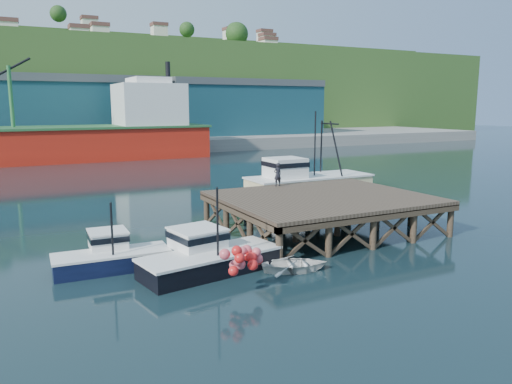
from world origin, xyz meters
TOP-DOWN VIEW (x-y plane):
  - ground at (0.00, 0.00)m, footprint 300.00×300.00m
  - wharf at (5.50, -0.19)m, footprint 12.00×10.00m
  - far_quay at (0.00, 70.00)m, footprint 160.00×40.00m
  - warehouse_mid at (0.00, 65.00)m, footprint 28.00×16.00m
  - warehouse_right at (30.00, 65.00)m, footprint 30.00×16.00m
  - cargo_ship at (-8.46, 48.00)m, footprint 55.50×10.00m
  - hillside at (0.00, 100.00)m, footprint 220.00×50.00m
  - boat_navy at (-7.47, -1.58)m, footprint 5.31×2.90m
  - boat_black at (-3.58, -3.96)m, footprint 6.82×5.67m
  - trawler at (10.56, 9.56)m, footprint 10.55×3.84m
  - dinghy at (-0.03, -5.80)m, footprint 3.66×3.15m
  - dockworker at (4.84, 4.40)m, footprint 0.61×0.43m

SIDE VIEW (x-z plane):
  - ground at x=0.00m, z-range 0.00..0.00m
  - dinghy at x=-0.03m, z-range 0.00..0.64m
  - boat_navy at x=-7.47m, z-range -0.98..2.30m
  - boat_black at x=-3.58m, z-range -1.27..2.75m
  - far_quay at x=0.00m, z-range 0.00..2.00m
  - trawler at x=10.56m, z-range -2.07..4.98m
  - wharf at x=5.50m, z-range 0.63..3.25m
  - dockworker at x=4.84m, z-range 2.12..3.71m
  - cargo_ship at x=-8.46m, z-range -3.56..10.19m
  - warehouse_mid at x=0.00m, z-range 2.00..11.00m
  - warehouse_right at x=30.00m, z-range 2.00..11.00m
  - hillside at x=0.00m, z-range 0.00..22.00m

